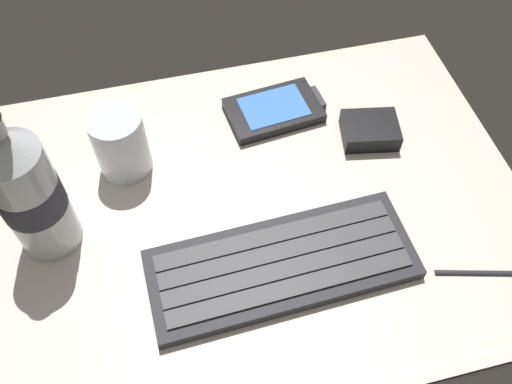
{
  "coord_description": "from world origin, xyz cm",
  "views": [
    {
      "loc": [
        -8.59,
        -35.02,
        54.61
      ],
      "look_at": [
        0.0,
        0.0,
        3.0
      ],
      "focal_mm": 38.86,
      "sensor_mm": 36.0,
      "label": 1
    }
  ],
  "objects_px": {
    "keyboard": "(282,264)",
    "water_bottle": "(27,191)",
    "handheld_device": "(275,110)",
    "juice_cup": "(121,145)",
    "charger_block": "(370,130)",
    "stylus_pen": "(479,272)"
  },
  "relations": [
    {
      "from": "handheld_device",
      "to": "juice_cup",
      "type": "height_order",
      "value": "juice_cup"
    },
    {
      "from": "water_bottle",
      "to": "stylus_pen",
      "type": "distance_m",
      "value": 0.48
    },
    {
      "from": "water_bottle",
      "to": "charger_block",
      "type": "distance_m",
      "value": 0.41
    },
    {
      "from": "handheld_device",
      "to": "juice_cup",
      "type": "bearing_deg",
      "value": -168.65
    },
    {
      "from": "handheld_device",
      "to": "water_bottle",
      "type": "distance_m",
      "value": 0.33
    },
    {
      "from": "juice_cup",
      "to": "water_bottle",
      "type": "relative_size",
      "value": 0.41
    },
    {
      "from": "keyboard",
      "to": "juice_cup",
      "type": "relative_size",
      "value": 3.46
    },
    {
      "from": "handheld_device",
      "to": "stylus_pen",
      "type": "xyz_separation_m",
      "value": [
        0.16,
        -0.28,
        -0.0
      ]
    },
    {
      "from": "stylus_pen",
      "to": "juice_cup",
      "type": "bearing_deg",
      "value": 160.38
    },
    {
      "from": "handheld_device",
      "to": "juice_cup",
      "type": "relative_size",
      "value": 1.57
    },
    {
      "from": "handheld_device",
      "to": "water_bottle",
      "type": "xyz_separation_m",
      "value": [
        -0.29,
        -0.12,
        0.08
      ]
    },
    {
      "from": "juice_cup",
      "to": "keyboard",
      "type": "bearing_deg",
      "value": -50.76
    },
    {
      "from": "keyboard",
      "to": "water_bottle",
      "type": "relative_size",
      "value": 1.41
    },
    {
      "from": "keyboard",
      "to": "juice_cup",
      "type": "bearing_deg",
      "value": 129.24
    },
    {
      "from": "stylus_pen",
      "to": "keyboard",
      "type": "bearing_deg",
      "value": 178.71
    },
    {
      "from": "keyboard",
      "to": "water_bottle",
      "type": "xyz_separation_m",
      "value": [
        -0.24,
        0.1,
        0.08
      ]
    },
    {
      "from": "handheld_device",
      "to": "stylus_pen",
      "type": "height_order",
      "value": "handheld_device"
    },
    {
      "from": "handheld_device",
      "to": "charger_block",
      "type": "height_order",
      "value": "charger_block"
    },
    {
      "from": "handheld_device",
      "to": "charger_block",
      "type": "relative_size",
      "value": 1.91
    },
    {
      "from": "water_bottle",
      "to": "juice_cup",
      "type": "bearing_deg",
      "value": 41.99
    },
    {
      "from": "handheld_device",
      "to": "keyboard",
      "type": "bearing_deg",
      "value": -103.0
    },
    {
      "from": "charger_block",
      "to": "handheld_device",
      "type": "bearing_deg",
      "value": 147.96
    }
  ]
}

